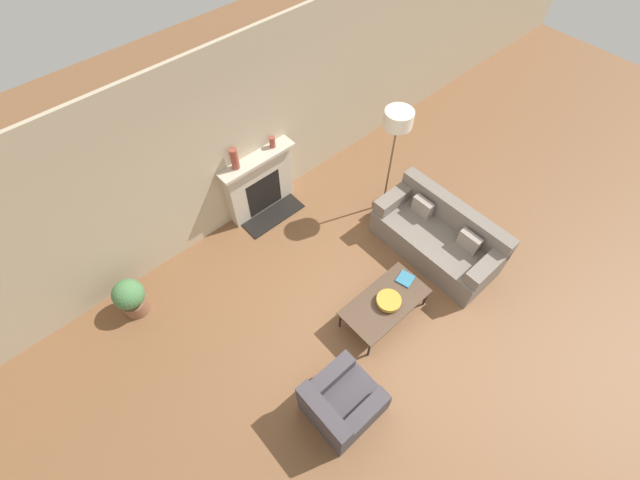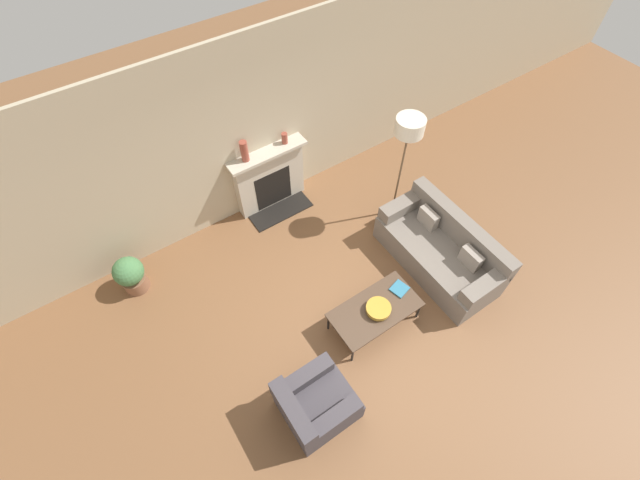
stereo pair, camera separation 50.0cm
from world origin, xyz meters
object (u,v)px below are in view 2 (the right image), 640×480
(fireplace, at_px, (270,179))
(armchair_near, at_px, (315,405))
(coffee_table, at_px, (375,310))
(bowl, at_px, (378,309))
(floor_lamp, at_px, (408,136))
(couch, at_px, (441,250))
(book, at_px, (399,289))
(potted_plant, at_px, (130,274))
(mantel_vase_center_left, at_px, (285,138))
(mantel_vase_left, at_px, (244,151))

(fireplace, relative_size, armchair_near, 1.53)
(coffee_table, xyz_separation_m, bowl, (0.01, -0.04, 0.08))
(bowl, bearing_deg, fireplace, 90.82)
(floor_lamp, bearing_deg, bowl, -136.08)
(couch, relative_size, coffee_table, 1.58)
(armchair_near, distance_m, book, 1.87)
(book, bearing_deg, potted_plant, 127.90)
(floor_lamp, bearing_deg, coffee_table, -137.07)
(fireplace, distance_m, mantel_vase_center_left, 0.74)
(bowl, bearing_deg, potted_plant, 136.28)
(book, bearing_deg, couch, -3.11)
(couch, xyz_separation_m, armchair_near, (-2.74, -0.78, -0.04))
(bowl, distance_m, floor_lamp, 2.37)
(book, xyz_separation_m, mantel_vase_left, (-0.81, 2.67, 0.87))
(bowl, height_order, mantel_vase_left, mantel_vase_left)
(mantel_vase_left, height_order, potted_plant, mantel_vase_left)
(bowl, bearing_deg, couch, 11.12)
(couch, distance_m, bowl, 1.44)
(potted_plant, bearing_deg, floor_lamp, -13.69)
(book, distance_m, mantel_vase_left, 2.92)
(fireplace, bearing_deg, couch, -59.64)
(fireplace, height_order, potted_plant, fireplace)
(book, bearing_deg, coffee_table, 172.78)
(mantel_vase_left, xyz_separation_m, mantel_vase_center_left, (0.67, 0.00, -0.08))
(floor_lamp, xyz_separation_m, mantel_vase_left, (-1.86, 1.32, -0.33))
(armchair_near, bearing_deg, fireplace, -21.71)
(bowl, distance_m, mantel_vase_center_left, 2.87)
(floor_lamp, bearing_deg, mantel_vase_center_left, 132.05)
(mantel_vase_left, bearing_deg, bowl, -82.29)
(floor_lamp, bearing_deg, armchair_near, -145.48)
(fireplace, distance_m, bowl, 2.74)
(armchair_near, distance_m, floor_lamp, 3.67)
(bowl, relative_size, floor_lamp, 0.17)
(bowl, relative_size, mantel_vase_left, 0.98)
(couch, bearing_deg, coffee_table, -80.39)
(fireplace, xyz_separation_m, coffee_table, (0.03, -2.71, -0.17))
(armchair_near, distance_m, mantel_vase_left, 3.54)
(coffee_table, bearing_deg, mantel_vase_left, 97.52)
(potted_plant, bearing_deg, mantel_vase_center_left, 7.03)
(couch, height_order, mantel_vase_left, mantel_vase_left)
(armchair_near, xyz_separation_m, floor_lamp, (2.82, 1.94, 1.33))
(coffee_table, xyz_separation_m, mantel_vase_left, (-0.36, 2.72, 0.91))
(mantel_vase_center_left, bearing_deg, couch, -65.88)
(bowl, relative_size, book, 1.29)
(fireplace, distance_m, book, 2.70)
(fireplace, xyz_separation_m, mantel_vase_center_left, (0.33, 0.01, 0.66))
(couch, distance_m, mantel_vase_center_left, 2.86)
(mantel_vase_center_left, bearing_deg, armchair_near, -116.51)
(armchair_near, distance_m, coffee_table, 1.43)
(armchair_near, height_order, coffee_table, armchair_near)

